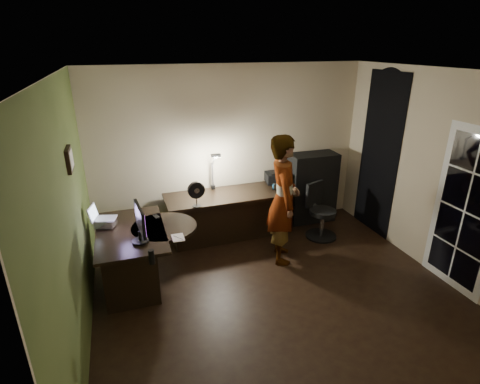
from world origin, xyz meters
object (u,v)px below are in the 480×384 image
object	(u,v)px
desk_left	(134,258)
desk_right	(231,216)
person	(283,200)
monitor	(139,229)
cabinet	(312,188)
office_chair	(323,212)

from	to	relation	value
desk_left	desk_right	bearing A→B (deg)	27.70
desk_left	person	distance (m)	2.16
monitor	cabinet	bearing A→B (deg)	18.75
desk_right	monitor	world-z (taller)	monitor
desk_left	monitor	size ratio (longest dim) A/B	2.76
cabinet	monitor	xyz separation A→B (m)	(-3.01, -1.39, 0.35)
desk_right	office_chair	bearing A→B (deg)	-17.91
cabinet	office_chair	distance (m)	0.68
monitor	person	size ratio (longest dim) A/B	0.26
person	office_chair	bearing A→B (deg)	-50.04
person	cabinet	bearing A→B (deg)	-28.10
cabinet	office_chair	world-z (taller)	cabinet
desk_left	office_chair	bearing A→B (deg)	7.44
desk_left	desk_right	world-z (taller)	desk_left
cabinet	person	bearing A→B (deg)	-134.03
desk_right	person	distance (m)	1.12
cabinet	monitor	bearing A→B (deg)	-154.65
cabinet	desk_right	bearing A→B (deg)	-171.56
cabinet	person	distance (m)	1.49
desk_right	office_chair	size ratio (longest dim) A/B	2.29
person	desk_right	bearing A→B (deg)	48.77
desk_right	office_chair	world-z (taller)	office_chair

